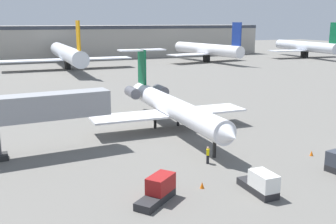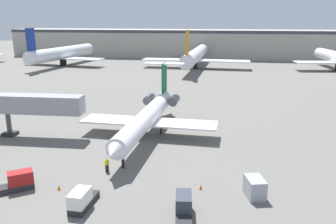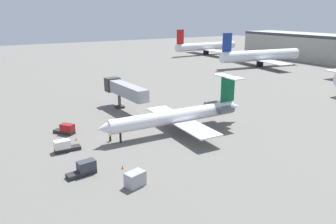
{
  "view_description": "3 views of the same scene",
  "coord_description": "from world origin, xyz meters",
  "px_view_note": "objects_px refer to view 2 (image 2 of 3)",
  "views": [
    {
      "loc": [
        -20.05,
        -41.58,
        13.4
      ],
      "look_at": [
        0.13,
        3.11,
        2.23
      ],
      "focal_mm": 42.66,
      "sensor_mm": 36.0,
      "label": 1
    },
    {
      "loc": [
        11.24,
        -44.01,
        16.84
      ],
      "look_at": [
        3.07,
        4.02,
        3.46
      ],
      "focal_mm": 36.73,
      "sensor_mm": 36.0,
      "label": 2
    },
    {
      "loc": [
        48.71,
        -28.55,
        21.1
      ],
      "look_at": [
        -0.96,
        1.26,
        3.64
      ],
      "focal_mm": 35.25,
      "sensor_mm": 36.0,
      "label": 3
    }
  ],
  "objects_px": {
    "traffic_cone_near": "(201,187)",
    "ground_crew_marshaller": "(107,165)",
    "jet_bridge": "(22,104)",
    "baggage_tug_trailing": "(17,182)",
    "baggage_tug_lead": "(184,207)",
    "regional_jet": "(149,115)",
    "parked_airliner_west_mid": "(62,53)",
    "baggage_tug_spare": "(82,200)",
    "parked_airliner_centre": "(195,56)",
    "cargo_container_uld": "(255,187)",
    "traffic_cone_mid": "(59,188)"
  },
  "relations": [
    {
      "from": "traffic_cone_near",
      "to": "ground_crew_marshaller",
      "type": "bearing_deg",
      "value": 167.4
    },
    {
      "from": "jet_bridge",
      "to": "baggage_tug_trailing",
      "type": "bearing_deg",
      "value": -60.7
    },
    {
      "from": "baggage_tug_lead",
      "to": "traffic_cone_near",
      "type": "xyz_separation_m",
      "value": [
        1.12,
        5.1,
        -0.56
      ]
    },
    {
      "from": "regional_jet",
      "to": "parked_airliner_west_mid",
      "type": "relative_size",
      "value": 0.81
    },
    {
      "from": "regional_jet",
      "to": "baggage_tug_lead",
      "type": "relative_size",
      "value": 7.16
    },
    {
      "from": "jet_bridge",
      "to": "baggage_tug_lead",
      "type": "bearing_deg",
      "value": -33.73
    },
    {
      "from": "baggage_tug_spare",
      "to": "traffic_cone_near",
      "type": "distance_m",
      "value": 11.76
    },
    {
      "from": "baggage_tug_lead",
      "to": "parked_airliner_west_mid",
      "type": "bearing_deg",
      "value": 121.58
    },
    {
      "from": "baggage_tug_lead",
      "to": "baggage_tug_spare",
      "type": "bearing_deg",
      "value": -178.27
    },
    {
      "from": "parked_airliner_west_mid",
      "to": "ground_crew_marshaller",
      "type": "bearing_deg",
      "value": -61.02
    },
    {
      "from": "baggage_tug_lead",
      "to": "baggage_tug_spare",
      "type": "relative_size",
      "value": 1.02
    },
    {
      "from": "baggage_tug_lead",
      "to": "parked_airliner_west_mid",
      "type": "distance_m",
      "value": 105.98
    },
    {
      "from": "baggage_tug_trailing",
      "to": "parked_airliner_centre",
      "type": "bearing_deg",
      "value": 83.78
    },
    {
      "from": "regional_jet",
      "to": "baggage_tug_trailing",
      "type": "relative_size",
      "value": 7.35
    },
    {
      "from": "regional_jet",
      "to": "cargo_container_uld",
      "type": "relative_size",
      "value": 10.56
    },
    {
      "from": "jet_bridge",
      "to": "baggage_tug_spare",
      "type": "relative_size",
      "value": 3.99
    },
    {
      "from": "jet_bridge",
      "to": "parked_airliner_centre",
      "type": "relative_size",
      "value": 0.37
    },
    {
      "from": "traffic_cone_near",
      "to": "traffic_cone_mid",
      "type": "distance_m",
      "value": 14.37
    },
    {
      "from": "jet_bridge",
      "to": "traffic_cone_mid",
      "type": "relative_size",
      "value": 29.38
    },
    {
      "from": "traffic_cone_near",
      "to": "traffic_cone_mid",
      "type": "bearing_deg",
      "value": -169.84
    },
    {
      "from": "baggage_tug_spare",
      "to": "traffic_cone_near",
      "type": "relative_size",
      "value": 7.36
    },
    {
      "from": "baggage_tug_trailing",
      "to": "baggage_tug_spare",
      "type": "height_order",
      "value": "same"
    },
    {
      "from": "ground_crew_marshaller",
      "to": "cargo_container_uld",
      "type": "distance_m",
      "value": 16.3
    },
    {
      "from": "jet_bridge",
      "to": "traffic_cone_near",
      "type": "relative_size",
      "value": 29.38
    },
    {
      "from": "regional_jet",
      "to": "baggage_tug_trailing",
      "type": "xyz_separation_m",
      "value": [
        -9.43,
        -18.6,
        -2.28
      ]
    },
    {
      "from": "regional_jet",
      "to": "jet_bridge",
      "type": "bearing_deg",
      "value": -169.27
    },
    {
      "from": "parked_airliner_west_mid",
      "to": "jet_bridge",
      "type": "bearing_deg",
      "value": -67.84
    },
    {
      "from": "traffic_cone_near",
      "to": "parked_airliner_centre",
      "type": "relative_size",
      "value": 0.01
    },
    {
      "from": "ground_crew_marshaller",
      "to": "baggage_tug_lead",
      "type": "xyz_separation_m",
      "value": [
        9.66,
        -7.51,
        -0.02
      ]
    },
    {
      "from": "jet_bridge",
      "to": "baggage_tug_trailing",
      "type": "xyz_separation_m",
      "value": [
        8.53,
        -15.2,
        -3.99
      ]
    },
    {
      "from": "baggage_tug_trailing",
      "to": "traffic_cone_near",
      "type": "bearing_deg",
      "value": 9.73
    },
    {
      "from": "cargo_container_uld",
      "to": "parked_airliner_centre",
      "type": "bearing_deg",
      "value": 99.01
    },
    {
      "from": "jet_bridge",
      "to": "cargo_container_uld",
      "type": "xyz_separation_m",
      "value": [
        32.08,
        -12.58,
        -3.87
      ]
    },
    {
      "from": "traffic_cone_near",
      "to": "baggage_tug_lead",
      "type": "bearing_deg",
      "value": -102.42
    },
    {
      "from": "ground_crew_marshaller",
      "to": "traffic_cone_near",
      "type": "height_order",
      "value": "ground_crew_marshaller"
    },
    {
      "from": "ground_crew_marshaller",
      "to": "traffic_cone_mid",
      "type": "relative_size",
      "value": 3.07
    },
    {
      "from": "parked_airliner_west_mid",
      "to": "traffic_cone_mid",
      "type": "bearing_deg",
      "value": -64.16
    },
    {
      "from": "baggage_tug_spare",
      "to": "parked_airliner_centre",
      "type": "bearing_deg",
      "value": 88.81
    },
    {
      "from": "traffic_cone_near",
      "to": "parked_airliner_west_mid",
      "type": "bearing_deg",
      "value": 123.62
    },
    {
      "from": "traffic_cone_mid",
      "to": "parked_airliner_centre",
      "type": "height_order",
      "value": "parked_airliner_centre"
    },
    {
      "from": "ground_crew_marshaller",
      "to": "traffic_cone_near",
      "type": "distance_m",
      "value": 11.07
    },
    {
      "from": "cargo_container_uld",
      "to": "traffic_cone_near",
      "type": "bearing_deg",
      "value": 174.34
    },
    {
      "from": "parked_airliner_west_mid",
      "to": "baggage_tug_lead",
      "type": "bearing_deg",
      "value": -58.42
    },
    {
      "from": "baggage_tug_lead",
      "to": "ground_crew_marshaller",
      "type": "bearing_deg",
      "value": 142.12
    },
    {
      "from": "baggage_tug_lead",
      "to": "traffic_cone_mid",
      "type": "xyz_separation_m",
      "value": [
        -13.02,
        2.57,
        -0.56
      ]
    },
    {
      "from": "regional_jet",
      "to": "baggage_tug_spare",
      "type": "relative_size",
      "value": 7.34
    },
    {
      "from": "parked_airliner_centre",
      "to": "jet_bridge",
      "type": "bearing_deg",
      "value": -103.82
    },
    {
      "from": "regional_jet",
      "to": "parked_airliner_west_mid",
      "type": "height_order",
      "value": "parked_airliner_west_mid"
    },
    {
      "from": "traffic_cone_near",
      "to": "baggage_tug_trailing",
      "type": "bearing_deg",
      "value": -170.27
    },
    {
      "from": "ground_crew_marshaller",
      "to": "traffic_cone_near",
      "type": "relative_size",
      "value": 3.07
    }
  ]
}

